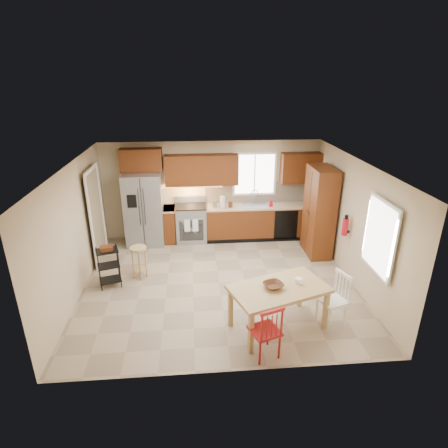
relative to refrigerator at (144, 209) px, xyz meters
name	(u,v)px	position (x,y,z in m)	size (l,w,h in m)	color
floor	(219,283)	(1.70, -2.12, -0.91)	(5.50, 5.50, 0.00)	#9D8B6F
ceiling	(218,164)	(1.70, -2.12, 1.59)	(5.50, 5.00, 0.02)	silver
wall_back	(212,190)	(1.70, 0.38, 0.34)	(5.50, 0.02, 2.50)	#CCB793
wall_front	(232,299)	(1.70, -4.62, 0.34)	(5.50, 0.02, 2.50)	#CCB793
wall_left	(74,232)	(-1.05, -2.12, 0.34)	(0.02, 5.00, 2.50)	#CCB793
wall_right	(355,223)	(4.45, -2.12, 0.34)	(0.02, 5.00, 2.50)	#CCB793
refrigerator	(144,209)	(0.00, 0.00, 0.00)	(0.92, 0.75, 1.82)	gray
range_stove	(191,224)	(1.15, 0.06, -0.45)	(0.76, 0.63, 0.92)	gray
base_cabinet_narrow	(170,224)	(0.60, 0.08, -0.46)	(0.30, 0.60, 0.90)	#622E12
base_cabinet_run	(262,221)	(2.99, 0.08, -0.46)	(2.92, 0.60, 0.90)	#622E12
dishwasher	(286,225)	(3.55, -0.22, -0.46)	(0.60, 0.02, 0.78)	black
backsplash	(261,192)	(2.99, 0.36, 0.27)	(2.92, 0.03, 0.55)	beige
upper_over_fridge	(141,160)	(0.00, 0.20, 1.19)	(1.00, 0.35, 0.55)	#5E2B0F
upper_left_block	(202,170)	(1.45, 0.20, 0.92)	(1.80, 0.35, 0.75)	#5E2B0F
upper_right_block	(301,168)	(3.95, 0.20, 0.92)	(1.00, 0.35, 0.75)	#5E2B0F
window_back	(255,174)	(2.80, 0.35, 0.74)	(1.12, 0.04, 1.12)	white
sink	(255,207)	(2.80, 0.08, -0.05)	(0.62, 0.46, 0.16)	gray
undercab_glow	(190,186)	(1.15, 0.17, 0.52)	(1.60, 0.30, 0.01)	#FFBF66
soap_bottle	(271,203)	(3.18, -0.02, 0.09)	(0.09, 0.09, 0.19)	#B40C1A
paper_towel	(222,202)	(1.95, 0.03, 0.13)	(0.12, 0.12, 0.28)	white
canister_steel	(215,204)	(1.75, 0.03, 0.08)	(0.11, 0.11, 0.18)	gray
canister_wood	(230,205)	(2.15, 0.00, 0.06)	(0.10, 0.10, 0.14)	#523015
pantry	(319,212)	(4.13, -0.93, 0.14)	(0.50, 0.95, 2.10)	#622E12
fire_extinguisher	(345,227)	(4.33, -1.98, 0.19)	(0.12, 0.12, 0.36)	#B40C1A
window_right	(380,237)	(4.38, -3.27, 0.54)	(0.04, 1.02, 1.32)	white
doorway	(96,217)	(-0.97, -0.82, 0.14)	(0.04, 0.95, 2.10)	#8C7A59
dining_table	(278,308)	(2.58, -3.66, -0.52)	(1.58, 0.89, 0.77)	tan
chair_red	(265,330)	(2.23, -4.31, -0.45)	(0.43, 0.43, 0.93)	#A6191A
chair_white	(332,299)	(3.53, -3.61, -0.45)	(0.43, 0.43, 0.93)	white
table_bowl	(273,288)	(2.48, -3.66, -0.13)	(0.32, 0.32, 0.08)	#523015
table_jar	(298,282)	(2.93, -3.56, -0.10)	(0.12, 0.12, 0.14)	white
bar_stool	(139,262)	(0.05, -1.76, -0.56)	(0.34, 0.34, 0.71)	tan
utility_cart	(109,267)	(-0.51, -2.06, -0.49)	(0.42, 0.33, 0.84)	black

